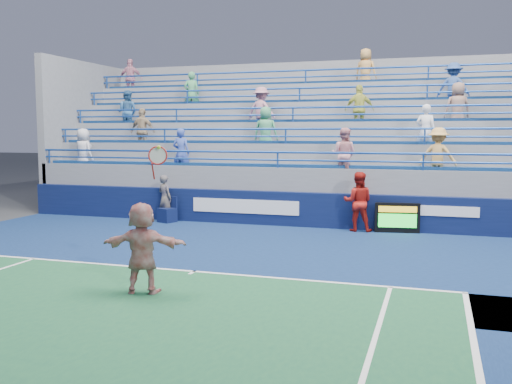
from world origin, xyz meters
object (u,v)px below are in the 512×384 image
(serve_speed_board, at_px, (397,218))
(line_judge, at_px, (165,198))
(judge_chair, at_px, (167,214))
(tennis_player, at_px, (142,248))
(ball_girl, at_px, (358,202))

(serve_speed_board, height_order, line_judge, line_judge)
(serve_speed_board, bearing_deg, line_judge, -179.70)
(judge_chair, distance_m, tennis_player, 8.47)
(serve_speed_board, distance_m, judge_chair, 7.43)
(serve_speed_board, bearing_deg, tennis_player, -117.03)
(serve_speed_board, xyz_separation_m, line_judge, (-7.60, -0.04, 0.33))
(tennis_player, xyz_separation_m, line_judge, (-3.52, 7.95, -0.08))
(line_judge, bearing_deg, tennis_player, 138.10)
(judge_chair, height_order, ball_girl, ball_girl)
(judge_chair, xyz_separation_m, line_judge, (-0.18, 0.19, 0.51))
(judge_chair, bearing_deg, serve_speed_board, 1.74)
(judge_chair, height_order, line_judge, line_judge)
(judge_chair, bearing_deg, tennis_player, -66.67)
(serve_speed_board, relative_size, judge_chair, 1.52)
(tennis_player, bearing_deg, ball_girl, 69.77)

